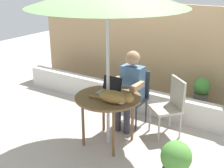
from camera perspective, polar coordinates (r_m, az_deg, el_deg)
ground_plane at (r=4.49m, az=-0.70°, el=-10.88°), size 14.00×14.00×0.00m
fence_back at (r=5.80m, az=10.31°, el=5.76°), size 5.91×0.08×1.80m
planter_wall_low at (r=5.31m, az=6.35°, el=-3.34°), size 5.32×0.20×0.41m
patio_table at (r=4.19m, az=-0.74°, el=-3.21°), size 0.92×0.92×0.72m
chair_occupied at (r=4.86m, az=4.31°, el=-1.66°), size 0.40×0.40×0.88m
chair_empty at (r=4.57m, az=11.05°, el=-3.45°), size 0.56×0.56×0.88m
person_seated at (r=4.67m, az=3.44°, el=-0.32°), size 0.48×0.48×1.22m
laptop at (r=4.28m, az=-0.27°, el=-0.76°), size 0.30×0.25×0.21m
cat at (r=3.92m, az=0.55°, el=-2.51°), size 0.65×0.24×0.17m
potted_plant_near_fence at (r=5.40m, az=16.32°, el=-1.99°), size 0.28×0.28×0.66m
potted_plant_corner at (r=3.56m, az=11.84°, el=-14.44°), size 0.35×0.35×0.60m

